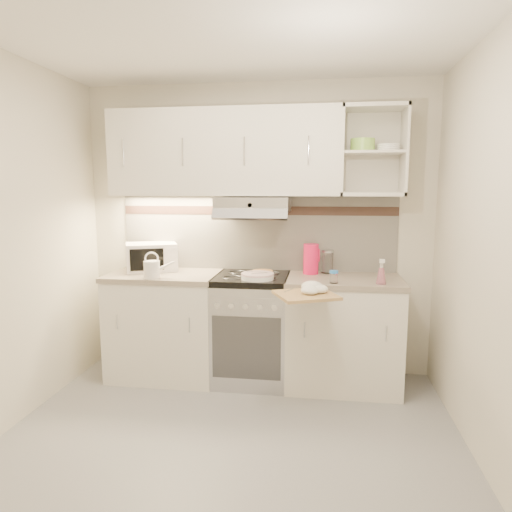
% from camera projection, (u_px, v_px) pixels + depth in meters
% --- Properties ---
extents(ground, '(3.00, 3.00, 0.00)m').
position_uv_depth(ground, '(225.00, 452.00, 2.81)').
color(ground, gray).
rests_on(ground, ground).
extents(room_shell, '(3.04, 2.84, 2.52)m').
position_uv_depth(room_shell, '(235.00, 186.00, 2.93)').
color(room_shell, beige).
rests_on(room_shell, ground).
extents(base_cabinet_left, '(0.90, 0.60, 0.86)m').
position_uv_depth(base_cabinet_left, '(166.00, 327.00, 3.93)').
color(base_cabinet_left, silver).
rests_on(base_cabinet_left, ground).
extents(worktop_left, '(0.92, 0.62, 0.04)m').
position_uv_depth(worktop_left, '(164.00, 275.00, 3.86)').
color(worktop_left, gray).
rests_on(worktop_left, base_cabinet_left).
extents(base_cabinet_right, '(0.90, 0.60, 0.86)m').
position_uv_depth(base_cabinet_right, '(343.00, 334.00, 3.72)').
color(base_cabinet_right, silver).
rests_on(base_cabinet_right, ground).
extents(worktop_right, '(0.92, 0.62, 0.04)m').
position_uv_depth(worktop_right, '(344.00, 280.00, 3.66)').
color(worktop_right, gray).
rests_on(worktop_right, base_cabinet_right).
extents(electric_range, '(0.60, 0.60, 0.90)m').
position_uv_depth(electric_range, '(252.00, 328.00, 3.82)').
color(electric_range, '#B7B7BC').
rests_on(electric_range, ground).
extents(microwave, '(0.51, 0.46, 0.24)m').
position_uv_depth(microwave, '(151.00, 257.00, 3.98)').
color(microwave, white).
rests_on(microwave, worktop_left).
extents(watering_can, '(0.25, 0.14, 0.21)m').
position_uv_depth(watering_can, '(153.00, 269.00, 3.64)').
color(watering_can, silver).
rests_on(watering_can, worktop_left).
extents(plate_stack, '(0.26, 0.26, 0.05)m').
position_uv_depth(plate_stack, '(258.00, 276.00, 3.60)').
color(plate_stack, white).
rests_on(plate_stack, electric_range).
extents(bread_loaf, '(0.17, 0.17, 0.04)m').
position_uv_depth(bread_loaf, '(262.00, 273.00, 3.74)').
color(bread_loaf, '#A57D44').
rests_on(bread_loaf, electric_range).
extents(pink_pitcher, '(0.14, 0.13, 0.25)m').
position_uv_depth(pink_pitcher, '(311.00, 259.00, 3.81)').
color(pink_pitcher, '#F4144E').
rests_on(pink_pitcher, worktop_right).
extents(glass_jar, '(0.10, 0.10, 0.19)m').
position_uv_depth(glass_jar, '(327.00, 262.00, 3.85)').
color(glass_jar, silver).
rests_on(glass_jar, worktop_right).
extents(spice_jar, '(0.07, 0.07, 0.10)m').
position_uv_depth(spice_jar, '(334.00, 277.00, 3.44)').
color(spice_jar, white).
rests_on(spice_jar, worktop_right).
extents(spray_bottle, '(0.08, 0.08, 0.20)m').
position_uv_depth(spray_bottle, '(381.00, 274.00, 3.41)').
color(spray_bottle, pink).
rests_on(spray_bottle, worktop_right).
extents(cutting_board, '(0.50, 0.48, 0.02)m').
position_uv_depth(cutting_board, '(306.00, 295.00, 3.19)').
color(cutting_board, tan).
rests_on(cutting_board, base_cabinet_right).
extents(dish_towel, '(0.31, 0.28, 0.08)m').
position_uv_depth(dish_towel, '(310.00, 288.00, 3.20)').
color(dish_towel, beige).
rests_on(dish_towel, cutting_board).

